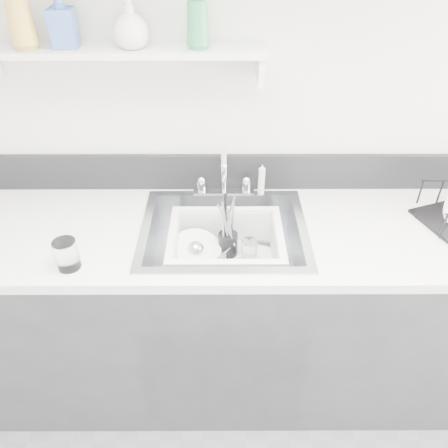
{
  "coord_description": "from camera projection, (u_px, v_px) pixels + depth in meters",
  "views": [
    {
      "loc": [
        -0.0,
        -0.15,
        1.94
      ],
      "look_at": [
        0.0,
        1.14,
        0.98
      ],
      "focal_mm": 35.0,
      "sensor_mm": 36.0,
      "label": 1
    }
  ],
  "objects": [
    {
      "name": "room_shell",
      "position": [
        226.0,
        138.0,
        0.58
      ],
      "size": [
        3.5,
        3.0,
        2.6
      ],
      "color": "silver",
      "rests_on": "ground"
    },
    {
      "name": "counter_run",
      "position": [
        224.0,
        310.0,
        1.96
      ],
      "size": [
        3.2,
        0.62,
        0.92
      ],
      "color": "#2B2B2F",
      "rests_on": "ground"
    },
    {
      "name": "backsplash",
      "position": [
        224.0,
        172.0,
        1.87
      ],
      "size": [
        3.2,
        0.02,
        0.16
      ],
      "primitive_type": "cube",
      "color": "black",
      "rests_on": "counter_run"
    },
    {
      "name": "sink",
      "position": [
        224.0,
        247.0,
        1.74
      ],
      "size": [
        0.64,
        0.52,
        0.2
      ],
      "primitive_type": null,
      "color": "silver",
      "rests_on": "counter_run"
    },
    {
      "name": "faucet",
      "position": [
        224.0,
        182.0,
        1.84
      ],
      "size": [
        0.26,
        0.18,
        0.23
      ],
      "color": "silver",
      "rests_on": "counter_run"
    },
    {
      "name": "side_sprayer",
      "position": [
        262.0,
        179.0,
        1.84
      ],
      "size": [
        0.03,
        0.03,
        0.14
      ],
      "primitive_type": "cylinder",
      "color": "silver",
      "rests_on": "counter_run"
    },
    {
      "name": "wall_shelf",
      "position": [
        123.0,
        53.0,
        1.51
      ],
      "size": [
        1.0,
        0.16,
        0.12
      ],
      "color": "silver",
      "rests_on": "room_shell"
    },
    {
      "name": "wash_tub",
      "position": [
        226.0,
        250.0,
        1.71
      ],
      "size": [
        0.54,
        0.5,
        0.17
      ],
      "primitive_type": null,
      "rotation": [
        0.0,
        0.0,
        -0.41
      ],
      "color": "silver",
      "rests_on": "sink"
    },
    {
      "name": "plate_stack",
      "position": [
        199.0,
        255.0,
        1.75
      ],
      "size": [
        0.24,
        0.24,
        0.1
      ],
      "rotation": [
        0.0,
        0.0,
        0.13
      ],
      "color": "white",
      "rests_on": "wash_tub"
    },
    {
      "name": "utensil_cup",
      "position": [
        228.0,
        242.0,
        1.77
      ],
      "size": [
        0.08,
        0.08,
        0.26
      ],
      "rotation": [
        0.0,
        0.0,
        0.01
      ],
      "color": "black",
      "rests_on": "wash_tub"
    },
    {
      "name": "ladle",
      "position": [
        211.0,
        258.0,
        1.72
      ],
      "size": [
        0.29,
        0.21,
        0.08
      ],
      "primitive_type": null,
      "rotation": [
        0.0,
        0.0,
        -0.46
      ],
      "color": "silver",
      "rests_on": "wash_tub"
    },
    {
      "name": "tumbler_in_tub",
      "position": [
        249.0,
        250.0,
        1.74
      ],
      "size": [
        0.09,
        0.09,
        0.09
      ],
      "primitive_type": "cylinder",
      "rotation": [
        0.0,
        0.0,
        0.43
      ],
      "color": "white",
      "rests_on": "wash_tub"
    },
    {
      "name": "tumbler_counter",
      "position": [
        67.0,
        255.0,
        1.48
      ],
      "size": [
        0.1,
        0.1,
        0.11
      ],
      "primitive_type": "cylinder",
      "rotation": [
        0.0,
        0.0,
        -0.27
      ],
      "color": "white",
      "rests_on": "counter_run"
    },
    {
      "name": "bowl_small",
      "position": [
        250.0,
        265.0,
        1.72
      ],
      "size": [
        0.13,
        0.13,
        0.03
      ],
      "primitive_type": "imported",
      "rotation": [
        0.0,
        0.0,
        0.26
      ],
      "color": "white",
      "rests_on": "wash_tub"
    },
    {
      "name": "soap_bottle_a",
      "position": [
        19.0,
        13.0,
        1.42
      ],
      "size": [
        0.11,
        0.11,
        0.23
      ],
      "primitive_type": "imported",
      "rotation": [
        0.0,
        0.0,
        -0.37
      ],
      "color": "gold",
      "rests_on": "wall_shelf"
    },
    {
      "name": "soap_bottle_b",
      "position": [
        62.0,
        18.0,
        1.45
      ],
      "size": [
        0.09,
        0.09,
        0.18
      ],
      "primitive_type": "imported",
      "rotation": [
        0.0,
        0.0,
        0.07
      ],
      "color": "#3D64AE",
      "rests_on": "wall_shelf"
    },
    {
      "name": "soap_bottle_c",
      "position": [
        130.0,
        24.0,
        1.45
      ],
      "size": [
        0.16,
        0.16,
        0.15
      ],
      "primitive_type": "imported",
      "rotation": [
        0.0,
        0.0,
        -0.41
      ],
      "color": "silver",
      "rests_on": "wall_shelf"
    },
    {
      "name": "soap_bottle_d",
      "position": [
        198.0,
        15.0,
        1.43
      ],
      "size": [
        0.1,
        0.1,
        0.21
      ],
      "primitive_type": "imported",
      "rotation": [
        0.0,
        0.0,
        0.29
      ],
      "color": "#2F814C",
      "rests_on": "wall_shelf"
    }
  ]
}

